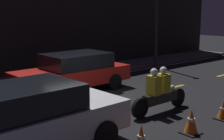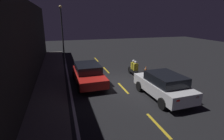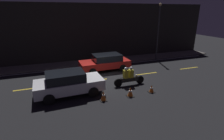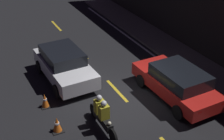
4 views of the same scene
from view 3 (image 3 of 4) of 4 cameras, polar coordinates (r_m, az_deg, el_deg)
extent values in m
plane|color=black|center=(13.58, -1.74, -2.90)|extent=(56.00, 56.00, 0.00)
cube|color=#605B56|center=(17.89, -6.44, 2.54)|extent=(28.00, 2.04, 0.12)
cube|color=black|center=(18.46, -7.64, 11.96)|extent=(28.00, 0.30, 5.77)
cube|color=gold|center=(13.12, -25.35, -5.57)|extent=(2.00, 0.14, 0.01)
cube|color=gold|center=(13.33, -5.84, -3.40)|extent=(2.00, 0.14, 0.01)
cube|color=gold|center=(14.95, 11.12, -1.18)|extent=(2.00, 0.14, 0.01)
cube|color=gold|center=(17.61, 23.85, 0.57)|extent=(2.00, 0.14, 0.01)
cube|color=silver|center=(16.72, -5.42, 1.22)|extent=(25.20, 0.14, 0.01)
cube|color=silver|center=(11.18, -13.73, -4.76)|extent=(4.19, 1.95, 0.65)
cube|color=black|center=(10.94, -15.03, -2.05)|extent=(2.33, 1.70, 0.53)
cube|color=red|center=(11.60, -24.18, -4.17)|extent=(0.07, 0.20, 0.10)
cube|color=red|center=(10.53, -24.30, -6.47)|extent=(0.07, 0.20, 0.10)
cylinder|color=black|center=(12.30, -8.37, -3.84)|extent=(0.64, 0.21, 0.64)
cylinder|color=black|center=(10.76, -6.10, -7.16)|extent=(0.64, 0.21, 0.64)
cylinder|color=black|center=(12.03, -20.28, -5.39)|extent=(0.64, 0.21, 0.64)
cylinder|color=black|center=(10.45, -19.83, -9.06)|extent=(0.64, 0.21, 0.64)
cube|color=red|center=(15.43, -2.41, 2.06)|extent=(4.39, 1.95, 0.57)
cube|color=black|center=(15.35, -1.67, 4.14)|extent=(2.43, 1.71, 0.54)
cube|color=red|center=(15.67, 5.73, 2.79)|extent=(0.07, 0.20, 0.10)
cube|color=red|center=(16.69, 3.89, 3.83)|extent=(0.07, 0.20, 0.10)
cylinder|color=black|center=(14.33, -6.32, -0.54)|extent=(0.61, 0.20, 0.60)
cylinder|color=black|center=(15.98, -8.01, 1.41)|extent=(0.61, 0.20, 0.60)
cylinder|color=black|center=(15.20, 3.51, 0.67)|extent=(0.61, 0.20, 0.60)
cylinder|color=black|center=(16.76, 0.96, 2.42)|extent=(0.61, 0.20, 0.60)
cylinder|color=black|center=(12.76, 9.13, -3.15)|extent=(0.59, 0.08, 0.59)
cylinder|color=black|center=(12.08, 2.02, -4.20)|extent=(0.59, 0.10, 0.59)
cube|color=black|center=(12.34, 5.70, -3.02)|extent=(1.30, 0.24, 0.30)
sphere|color=#F2EABF|center=(12.49, 8.01, -1.71)|extent=(0.14, 0.14, 0.14)
cube|color=gold|center=(12.23, 6.18, -1.11)|extent=(0.28, 0.36, 0.55)
sphere|color=silver|center=(12.11, 6.25, 0.60)|extent=(0.22, 0.22, 0.22)
cube|color=gold|center=(12.07, 4.47, -1.33)|extent=(0.28, 0.36, 0.55)
sphere|color=silver|center=(11.95, 4.52, 0.40)|extent=(0.22, 0.22, 0.22)
cube|color=black|center=(10.41, -2.79, -9.87)|extent=(0.39, 0.39, 0.03)
cone|color=orange|center=(10.26, -2.82, -8.29)|extent=(0.30, 0.30, 0.61)
cylinder|color=white|center=(10.25, -2.82, -8.13)|extent=(0.17, 0.17, 0.07)
cube|color=black|center=(10.95, 5.96, -8.44)|extent=(0.44, 0.44, 0.03)
cone|color=orange|center=(10.81, 6.01, -6.96)|extent=(0.34, 0.34, 0.59)
cylinder|color=white|center=(10.80, 6.02, -6.82)|extent=(0.19, 0.19, 0.07)
cube|color=black|center=(11.68, 12.72, -7.01)|extent=(0.38, 0.38, 0.03)
cone|color=orange|center=(11.57, 12.81, -5.84)|extent=(0.29, 0.29, 0.49)
cylinder|color=white|center=(11.56, 12.82, -5.73)|extent=(0.16, 0.16, 0.06)
cylinder|color=#333338|center=(18.99, 14.75, 11.28)|extent=(0.14, 0.14, 5.50)
sphere|color=#F9D88C|center=(18.87, 15.51, 19.94)|extent=(0.28, 0.28, 0.28)
camera|label=1|loc=(5.23, -38.62, -8.27)|focal=50.00mm
camera|label=2|loc=(17.58, -46.13, 11.63)|focal=28.00mm
camera|label=4|loc=(15.18, 48.64, 23.60)|focal=50.00mm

